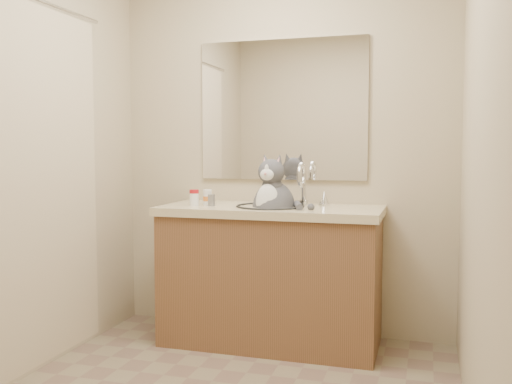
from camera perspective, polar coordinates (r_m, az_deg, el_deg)
room at (r=2.53m, az=-4.25°, el=4.33°), size 2.22×2.52×2.42m
vanity at (r=3.53m, az=1.50°, el=-8.02°), size 1.34×0.59×1.12m
mirror at (r=3.72m, az=2.64°, el=8.20°), size 1.10×0.02×0.90m
shower_curtain at (r=3.15m, az=-21.67°, el=0.96°), size 0.02×1.30×1.93m
cat at (r=3.45m, az=1.75°, el=-1.30°), size 0.37×0.34×0.52m
pill_bottle_redcap at (r=3.53m, az=-6.20°, el=-0.55°), size 0.06×0.06×0.10m
pill_bottle_orange at (r=3.59m, az=-4.88°, el=-0.54°), size 0.07×0.07×0.09m
grey_canister at (r=3.51m, az=-4.48°, el=-0.81°), size 0.06×0.06×0.07m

